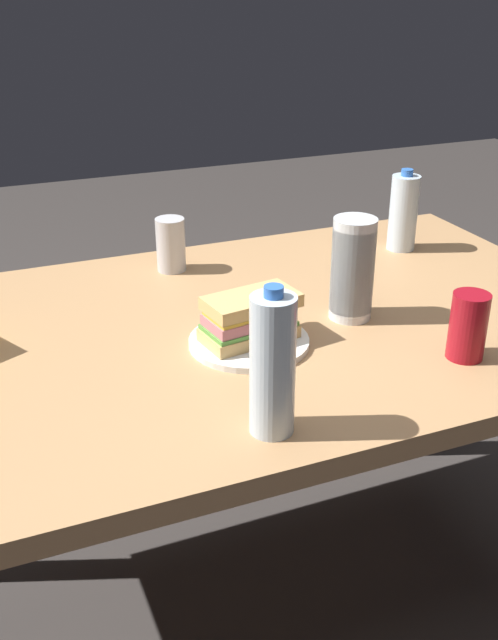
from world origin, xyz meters
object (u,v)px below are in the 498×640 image
object	(u,v)px
dining_table	(236,366)
soda_can_silver	(171,245)
plastic_cup_stack	(352,269)
sandwich	(250,318)
water_bottle_spare	(273,365)
soda_can_red	(468,326)
paper_plate	(249,342)
water_bottle_tall	(403,212)

from	to	relation	value
dining_table	soda_can_silver	xyz separation A→B (m)	(-0.03, 0.32, 0.15)
plastic_cup_stack	dining_table	bearing A→B (deg)	166.64
sandwich	plastic_cup_stack	size ratio (longest dim) A/B	0.95
water_bottle_spare	soda_can_red	bearing A→B (deg)	10.92
paper_plate	soda_can_red	bearing A→B (deg)	-29.38
soda_can_red	soda_can_silver	world-z (taller)	same
sandwich	plastic_cup_stack	bearing A→B (deg)	8.13
paper_plate	water_bottle_tall	bearing A→B (deg)	31.60
sandwich	soda_can_silver	xyz separation A→B (m)	(-0.03, 0.41, 0.01)
dining_table	plastic_cup_stack	world-z (taller)	plastic_cup_stack
dining_table	sandwich	world-z (taller)	sandwich
water_bottle_spare	soda_can_silver	bearing A→B (deg)	85.77
water_bottle_tall	soda_can_silver	bearing A→B (deg)	172.09
paper_plate	water_bottle_spare	bearing A→B (deg)	-105.30
dining_table	soda_can_silver	distance (m)	0.36
paper_plate	soda_can_silver	size ratio (longest dim) A/B	1.82
plastic_cup_stack	water_bottle_tall	bearing A→B (deg)	43.86
water_bottle_tall	dining_table	bearing A→B (deg)	-155.32
water_bottle_spare	plastic_cup_stack	bearing A→B (deg)	44.96
dining_table	soda_can_red	distance (m)	0.46
dining_table	plastic_cup_stack	bearing A→B (deg)	-13.36
sandwich	paper_plate	bearing A→B (deg)	-144.48
water_bottle_tall	water_bottle_spare	distance (m)	0.86
plastic_cup_stack	soda_can_silver	xyz separation A→B (m)	(-0.25, 0.37, -0.04)
soda_can_red	water_bottle_tall	size ratio (longest dim) A/B	0.62
dining_table	sandwich	size ratio (longest dim) A/B	7.96
water_bottle_tall	water_bottle_spare	size ratio (longest dim) A/B	0.84
water_bottle_tall	water_bottle_spare	world-z (taller)	water_bottle_spare
dining_table	water_bottle_tall	world-z (taller)	water_bottle_tall
soda_can_silver	dining_table	bearing A→B (deg)	-84.46
paper_plate	water_bottle_spare	distance (m)	0.30
water_bottle_tall	water_bottle_spare	bearing A→B (deg)	-135.59
plastic_cup_stack	water_bottle_spare	size ratio (longest dim) A/B	0.87
dining_table	soda_can_red	world-z (taller)	soda_can_red
soda_can_red	soda_can_silver	distance (m)	0.70
water_bottle_tall	soda_can_silver	xyz separation A→B (m)	(-0.56, 0.08, -0.03)
plastic_cup_stack	soda_can_red	bearing A→B (deg)	-64.64
soda_can_red	plastic_cup_stack	world-z (taller)	plastic_cup_stack
water_bottle_spare	sandwich	bearing A→B (deg)	74.16
sandwich	water_bottle_tall	bearing A→B (deg)	31.57
soda_can_silver	paper_plate	bearing A→B (deg)	-86.75
paper_plate	soda_can_red	size ratio (longest dim) A/B	1.82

